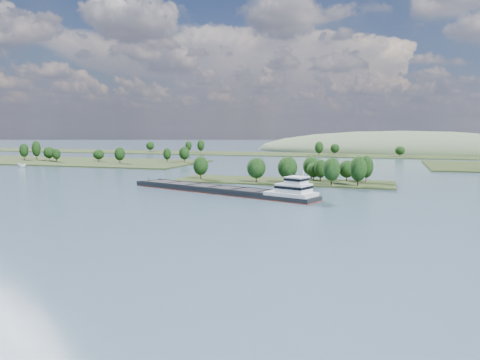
% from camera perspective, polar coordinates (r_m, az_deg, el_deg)
% --- Properties ---
extents(ground, '(1800.00, 1800.00, 0.00)m').
position_cam_1_polar(ground, '(158.24, 0.34, -2.59)').
color(ground, '#314655').
rests_on(ground, ground).
extents(tree_island, '(100.00, 30.38, 13.71)m').
position_cam_1_polar(tree_island, '(212.50, 6.64, 0.75)').
color(tree_island, black).
rests_on(tree_island, ground).
extents(left_bank, '(300.00, 80.00, 15.99)m').
position_cam_1_polar(left_bank, '(399.81, -25.81, 2.31)').
color(left_bank, black).
rests_on(left_bank, ground).
extents(back_shoreline, '(900.00, 60.00, 14.02)m').
position_cam_1_polar(back_shoreline, '(431.39, 12.53, 2.99)').
color(back_shoreline, black).
rests_on(back_shoreline, ground).
extents(hill_west, '(320.00, 160.00, 44.00)m').
position_cam_1_polar(hill_west, '(529.96, 19.16, 3.32)').
color(hill_west, '#47593D').
rests_on(hill_west, ground).
extents(cargo_barge, '(82.29, 37.45, 11.34)m').
position_cam_1_polar(cargo_barge, '(175.98, -1.18, -1.22)').
color(cargo_barge, black).
rests_on(cargo_barge, ground).
extents(motorboat, '(7.12, 3.64, 2.62)m').
position_cam_1_polar(motorboat, '(324.06, -25.05, 1.62)').
color(motorboat, white).
rests_on(motorboat, ground).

